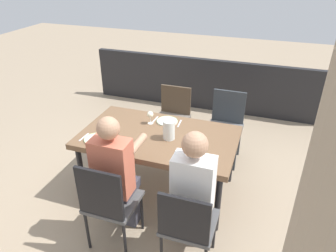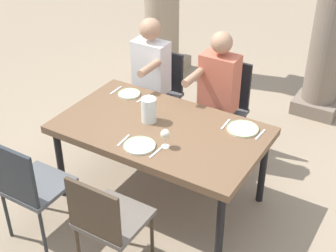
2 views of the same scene
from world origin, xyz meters
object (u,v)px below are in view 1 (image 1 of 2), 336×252
chair_mid_north (108,201)px  water_pitcher (169,131)px  chair_mid_south (173,114)px  plate_1 (167,121)px  plate_2 (96,139)px  dining_table (159,140)px  chair_west_south (226,122)px  plate_0 (199,159)px  chair_west_north (187,224)px  wine_glass_1 (150,115)px  diner_woman_green (194,191)px  diner_man_white (117,175)px

chair_mid_north → water_pitcher: 0.97m
chair_mid_south → plate_1: (-0.12, 0.59, 0.21)m
plate_2 → dining_table: bearing=-152.1°
plate_1 → water_pitcher: 0.38m
plate_2 → chair_west_south: bearing=-133.8°
chair_mid_north → dining_table: bearing=-98.2°
dining_table → plate_0: plate_0 is taller
chair_west_north → wine_glass_1: (0.77, -1.13, 0.34)m
plate_0 → dining_table: bearing=-30.9°
chair_west_north → diner_woman_green: bearing=-89.1°
chair_west_north → chair_mid_north: bearing=0.4°
chair_mid_north → diner_woman_green: (-0.72, -0.20, 0.15)m
chair_west_south → diner_man_white: diner_man_white is taller
plate_2 → water_pitcher: water_pitcher is taller
chair_mid_south → plate_0: 1.41m
diner_woman_green → plate_1: size_ratio=5.23×
dining_table → chair_mid_north: chair_mid_north is taller
diner_woman_green → plate_2: bearing=-19.2°
plate_2 → water_pitcher: size_ratio=1.23×
chair_mid_north → diner_man_white: 0.24m
chair_mid_north → plate_1: (-0.12, -1.23, 0.20)m
dining_table → plate_1: 0.32m
dining_table → chair_mid_north: (0.13, 0.92, -0.13)m
diner_woman_green → plate_1: diner_woman_green is taller
chair_mid_south → plate_0: bearing=118.4°
wine_glass_1 → chair_mid_south: bearing=-93.8°
chair_west_north → chair_mid_north: size_ratio=0.92×
plate_2 → plate_1: bearing=-132.6°
dining_table → diner_man_white: (0.13, 0.73, 0.02)m
diner_man_white → plate_1: (-0.12, -1.04, 0.05)m
diner_woman_green → water_pitcher: size_ratio=6.22×
dining_table → diner_woman_green: bearing=129.5°
chair_west_south → plate_2: chair_west_south is taller
chair_west_south → water_pitcher: water_pitcher is taller
water_pitcher → plate_2: bearing=21.2°
chair_west_south → diner_woman_green: 1.64m
dining_table → chair_west_south: chair_west_south is taller
dining_table → chair_west_north: 1.10m
plate_0 → plate_1: same height
chair_west_north → plate_0: 0.64m
chair_mid_south → water_pitcher: size_ratio=4.27×
chair_mid_south → plate_0: (-0.66, 1.23, 0.21)m
dining_table → chair_mid_south: bearing=-81.7°
chair_west_south → plate_0: chair_west_south is taller
chair_west_north → plate_2: bearing=-27.2°
plate_0 → chair_mid_north: bearing=42.2°
dining_table → plate_1: size_ratio=6.76×
diner_woman_green → chair_mid_north: bearing=15.6°
diner_man_white → wine_glass_1: 0.96m
dining_table → wine_glass_1: 0.33m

